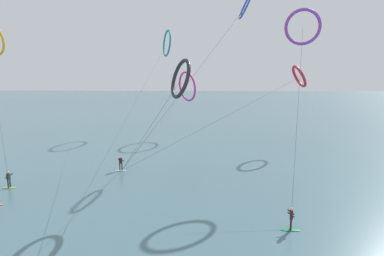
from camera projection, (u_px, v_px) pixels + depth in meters
The scene contains 10 objects.
sea_water at pixel (202, 106), 110.55m from camera, with size 400.00×200.00×0.08m, color #476B75.
surfer_emerald at pixel (291, 220), 21.81m from camera, with size 1.40×0.64×1.70m.
surfer_ivory at pixel (121, 164), 35.45m from camera, with size 1.40×0.63×1.70m.
surfer_lime at pixel (9, 181), 29.96m from camera, with size 1.40×0.60×1.70m.
kite_teal at pixel (167, 43), 61.71m from camera, with size 2.77×53.65×19.85m.
kite_charcoal at pixel (180, 79), 27.70m from camera, with size 8.80×7.82×12.44m.
kite_cobalt at pixel (245, 6), 44.06m from camera, with size 16.34×14.90×22.43m.
kite_violet at pixel (303, 27), 34.62m from camera, with size 6.80×16.51×18.28m.
kite_magenta at pixel (187, 87), 54.14m from camera, with size 8.37×23.16×11.58m.
kite_crimson at pixel (299, 76), 46.37m from camera, with size 24.83×15.79×12.45m.
Camera 1 is at (1.11, -5.42, 10.98)m, focal length 28.95 mm.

